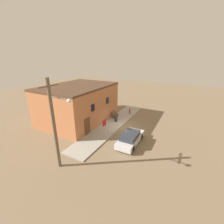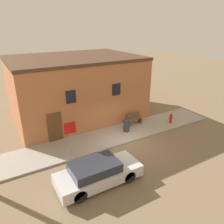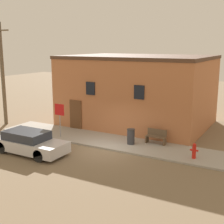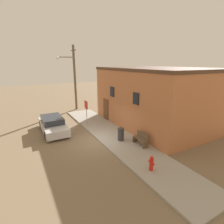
# 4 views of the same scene
# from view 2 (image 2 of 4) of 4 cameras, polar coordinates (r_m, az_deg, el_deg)

# --- Properties ---
(ground_plane) EXTENTS (80.00, 80.00, 0.00)m
(ground_plane) POSITION_cam_2_polar(r_m,az_deg,el_deg) (15.54, 3.56, -8.37)
(ground_plane) COLOR #7A664C
(sidewalk) EXTENTS (17.14, 2.85, 0.11)m
(sidewalk) POSITION_cam_2_polar(r_m,az_deg,el_deg) (16.56, 0.83, -6.07)
(sidewalk) COLOR #9E998E
(sidewalk) RESTS_ON ground
(brick_building) EXTENTS (10.66, 7.87, 5.33)m
(brick_building) POSITION_cam_2_polar(r_m,az_deg,el_deg) (19.68, -9.48, 6.46)
(brick_building) COLOR #B26B42
(brick_building) RESTS_ON ground
(fire_hydrant) EXTENTS (0.44, 0.21, 0.85)m
(fire_hydrant) POSITION_cam_2_polar(r_m,az_deg,el_deg) (18.89, 15.10, -1.57)
(fire_hydrant) COLOR red
(fire_hydrant) RESTS_ON sidewalk
(stop_sign) EXTENTS (0.75, 0.06, 2.22)m
(stop_sign) POSITION_cam_2_polar(r_m,az_deg,el_deg) (13.72, -10.87, -5.14)
(stop_sign) COLOR gray
(stop_sign) RESTS_ON sidewalk
(bench) EXTENTS (1.25, 0.44, 0.89)m
(bench) POSITION_cam_2_polar(r_m,az_deg,el_deg) (18.20, 5.79, -1.81)
(bench) COLOR brown
(bench) RESTS_ON sidewalk
(trash_bin) EXTENTS (0.49, 0.49, 0.95)m
(trash_bin) POSITION_cam_2_polar(r_m,az_deg,el_deg) (16.84, 3.82, -3.58)
(trash_bin) COLOR #333338
(trash_bin) RESTS_ON sidewalk
(parked_car) EXTENTS (4.51, 1.81, 1.29)m
(parked_car) POSITION_cam_2_polar(r_m,az_deg,el_deg) (11.86, -3.74, -15.57)
(parked_car) COLOR black
(parked_car) RESTS_ON ground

